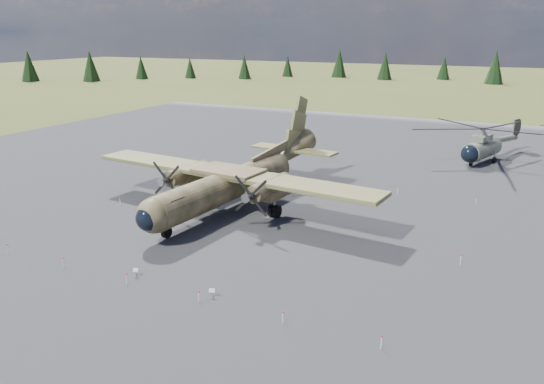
% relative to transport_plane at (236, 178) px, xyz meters
% --- Properties ---
extents(ground, '(500.00, 500.00, 0.00)m').
position_rel_transport_plane_xyz_m(ground, '(5.61, -4.66, -2.99)').
color(ground, brown).
rests_on(ground, ground).
extents(apron, '(120.00, 120.00, 0.04)m').
position_rel_transport_plane_xyz_m(apron, '(5.61, 5.34, -2.99)').
color(apron, '#5A595E').
rests_on(apron, ground).
extents(transport_plane, '(31.69, 28.67, 10.42)m').
position_rel_transport_plane_xyz_m(transport_plane, '(0.00, 0.00, 0.00)').
color(transport_plane, '#3B3B20').
rests_on(transport_plane, ground).
extents(helicopter_near, '(23.63, 23.80, 4.76)m').
position_rel_transport_plane_xyz_m(helicopter_near, '(20.28, 30.67, 0.38)').
color(helicopter_near, slate).
rests_on(helicopter_near, ground).
extents(info_placard_left, '(0.42, 0.26, 0.61)m').
position_rel_transport_plane_xyz_m(info_placard_left, '(1.34, -16.87, -2.59)').
color(info_placard_left, gray).
rests_on(info_placard_left, ground).
extents(info_placard_right, '(0.42, 0.28, 0.61)m').
position_rel_transport_plane_xyz_m(info_placard_right, '(7.94, -17.14, -2.59)').
color(info_placard_right, gray).
rests_on(info_placard_right, ground).
extents(barrier_fence, '(33.12, 29.62, 0.85)m').
position_rel_transport_plane_xyz_m(barrier_fence, '(5.15, -4.74, -2.49)').
color(barrier_fence, silver).
rests_on(barrier_fence, ground).
extents(treeline, '(335.23, 337.03, 10.88)m').
position_rel_transport_plane_xyz_m(treeline, '(5.55, -4.47, 1.84)').
color(treeline, black).
rests_on(treeline, ground).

